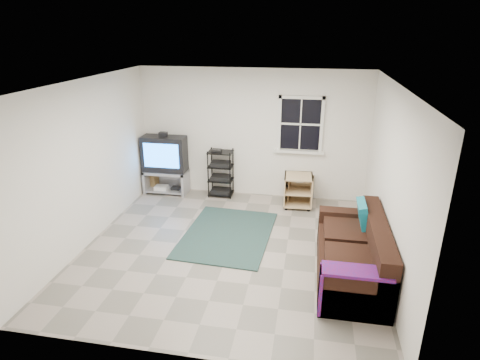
% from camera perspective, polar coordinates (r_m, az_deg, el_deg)
% --- Properties ---
extents(room, '(4.60, 4.62, 4.60)m').
position_cam_1_polar(room, '(7.98, 8.56, 7.33)').
color(room, gray).
rests_on(room, ground).
extents(tv_unit, '(0.90, 0.45, 1.32)m').
position_cam_1_polar(tv_unit, '(8.51, -10.61, 2.82)').
color(tv_unit, '#9898A0').
rests_on(tv_unit, ground).
extents(av_rack, '(0.50, 0.36, 0.99)m').
position_cam_1_polar(av_rack, '(8.32, -2.75, 0.59)').
color(av_rack, black).
rests_on(av_rack, ground).
extents(side_table_left, '(0.57, 0.57, 0.64)m').
position_cam_1_polar(side_table_left, '(7.96, 8.24, -1.28)').
color(side_table_left, tan).
rests_on(side_table_left, ground).
extents(side_table_right, '(0.50, 0.51, 0.54)m').
position_cam_1_polar(side_table_right, '(8.15, 8.66, -1.09)').
color(side_table_right, tan).
rests_on(side_table_right, ground).
extents(sofa, '(0.89, 2.01, 0.92)m').
position_cam_1_polar(sofa, '(5.93, 15.91, -10.33)').
color(sofa, black).
rests_on(sofa, ground).
extents(shag_rug, '(1.52, 2.03, 0.02)m').
position_cam_1_polar(shag_rug, '(6.91, -1.77, -7.71)').
color(shag_rug, black).
rests_on(shag_rug, ground).
extents(paper_bag, '(0.28, 0.23, 0.35)m').
position_cam_1_polar(paper_bag, '(8.94, -12.36, -0.17)').
color(paper_bag, olive).
rests_on(paper_bag, ground).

